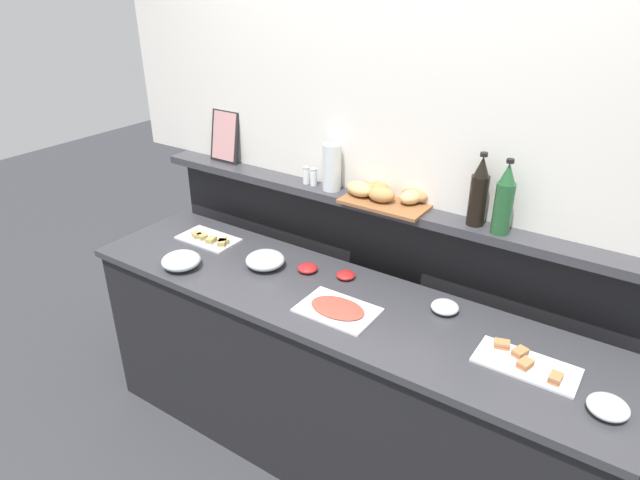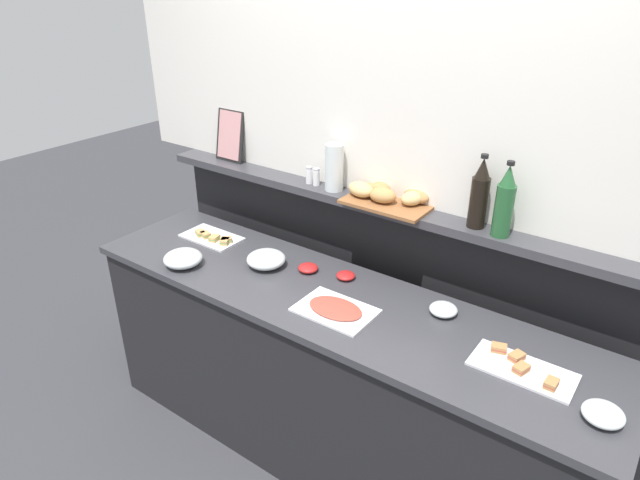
{
  "view_description": "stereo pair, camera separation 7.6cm",
  "coord_description": "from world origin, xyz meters",
  "px_view_note": "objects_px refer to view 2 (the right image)",
  "views": [
    {
      "loc": [
        1.11,
        -1.74,
        2.23
      ],
      "look_at": [
        -0.13,
        0.1,
        1.13
      ],
      "focal_mm": 31.28,
      "sensor_mm": 36.0,
      "label": 1
    },
    {
      "loc": [
        1.17,
        -1.7,
        2.23
      ],
      "look_at": [
        -0.13,
        0.1,
        1.13
      ],
      "focal_mm": 31.28,
      "sensor_mm": 36.0,
      "label": 2
    }
  ],
  "objects_px": {
    "glass_bowl_large": "(266,260)",
    "glass_bowl_medium": "(603,415)",
    "condiment_bowl_cream": "(308,268)",
    "salt_shaker": "(309,175)",
    "sandwich_platter_front": "(522,369)",
    "pepper_shaker": "(316,177)",
    "glass_bowl_small": "(183,259)",
    "wine_bottle_dark": "(479,195)",
    "framed_picture": "(230,135)",
    "glass_bowl_extra": "(443,310)",
    "cold_cuts_platter": "(335,309)",
    "water_carafe": "(334,167)",
    "wine_bottle_green": "(505,203)",
    "sandwich_platter_rear": "(212,237)",
    "bread_basket": "(386,195)",
    "condiment_bowl_dark": "(346,276)"
  },
  "relations": [
    {
      "from": "glass_bowl_large",
      "to": "glass_bowl_medium",
      "type": "bearing_deg",
      "value": -5.15
    },
    {
      "from": "condiment_bowl_cream",
      "to": "salt_shaker",
      "type": "height_order",
      "value": "salt_shaker"
    },
    {
      "from": "sandwich_platter_front",
      "to": "pepper_shaker",
      "type": "xyz_separation_m",
      "value": [
        -1.21,
        0.41,
        0.34
      ]
    },
    {
      "from": "glass_bowl_small",
      "to": "wine_bottle_dark",
      "type": "distance_m",
      "value": 1.4
    },
    {
      "from": "pepper_shaker",
      "to": "framed_picture",
      "type": "xyz_separation_m",
      "value": [
        -0.62,
        0.04,
        0.1
      ]
    },
    {
      "from": "glass_bowl_medium",
      "to": "salt_shaker",
      "type": "bearing_deg",
      "value": 162.03
    },
    {
      "from": "glass_bowl_medium",
      "to": "glass_bowl_extra",
      "type": "bearing_deg",
      "value": 158.85
    },
    {
      "from": "salt_shaker",
      "to": "cold_cuts_platter",
      "type": "bearing_deg",
      "value": -44.3
    },
    {
      "from": "glass_bowl_small",
      "to": "water_carafe",
      "type": "relative_size",
      "value": 0.81
    },
    {
      "from": "condiment_bowl_cream",
      "to": "wine_bottle_green",
      "type": "xyz_separation_m",
      "value": [
        0.79,
        0.26,
        0.44
      ]
    },
    {
      "from": "condiment_bowl_cream",
      "to": "framed_picture",
      "type": "bearing_deg",
      "value": 157.54
    },
    {
      "from": "glass_bowl_medium",
      "to": "salt_shaker",
      "type": "height_order",
      "value": "salt_shaker"
    },
    {
      "from": "sandwich_platter_rear",
      "to": "framed_picture",
      "type": "bearing_deg",
      "value": 115.41
    },
    {
      "from": "glass_bowl_large",
      "to": "glass_bowl_small",
      "type": "bearing_deg",
      "value": -145.29
    },
    {
      "from": "sandwich_platter_front",
      "to": "bread_basket",
      "type": "height_order",
      "value": "bread_basket"
    },
    {
      "from": "bread_basket",
      "to": "water_carafe",
      "type": "xyz_separation_m",
      "value": [
        -0.29,
        -0.01,
        0.08
      ]
    },
    {
      "from": "cold_cuts_platter",
      "to": "glass_bowl_large",
      "type": "distance_m",
      "value": 0.51
    },
    {
      "from": "cold_cuts_platter",
      "to": "sandwich_platter_rear",
      "type": "bearing_deg",
      "value": 168.87
    },
    {
      "from": "cold_cuts_platter",
      "to": "water_carafe",
      "type": "bearing_deg",
      "value": 125.56
    },
    {
      "from": "condiment_bowl_dark",
      "to": "condiment_bowl_cream",
      "type": "bearing_deg",
      "value": -165.55
    },
    {
      "from": "sandwich_platter_rear",
      "to": "cold_cuts_platter",
      "type": "bearing_deg",
      "value": -11.13
    },
    {
      "from": "pepper_shaker",
      "to": "bread_basket",
      "type": "height_order",
      "value": "pepper_shaker"
    },
    {
      "from": "condiment_bowl_dark",
      "to": "bread_basket",
      "type": "bearing_deg",
      "value": 77.46
    },
    {
      "from": "sandwich_platter_front",
      "to": "glass_bowl_large",
      "type": "height_order",
      "value": "glass_bowl_large"
    },
    {
      "from": "glass_bowl_small",
      "to": "glass_bowl_extra",
      "type": "distance_m",
      "value": 1.24
    },
    {
      "from": "glass_bowl_extra",
      "to": "salt_shaker",
      "type": "height_order",
      "value": "salt_shaker"
    },
    {
      "from": "glass_bowl_large",
      "to": "bread_basket",
      "type": "relative_size",
      "value": 0.45
    },
    {
      "from": "cold_cuts_platter",
      "to": "condiment_bowl_cream",
      "type": "relative_size",
      "value": 3.41
    },
    {
      "from": "glass_bowl_large",
      "to": "salt_shaker",
      "type": "xyz_separation_m",
      "value": [
        -0.01,
        0.36,
        0.32
      ]
    },
    {
      "from": "glass_bowl_small",
      "to": "pepper_shaker",
      "type": "height_order",
      "value": "pepper_shaker"
    },
    {
      "from": "condiment_bowl_dark",
      "to": "pepper_shaker",
      "type": "height_order",
      "value": "pepper_shaker"
    },
    {
      "from": "water_carafe",
      "to": "condiment_bowl_dark",
      "type": "bearing_deg",
      "value": -45.3
    },
    {
      "from": "wine_bottle_dark",
      "to": "salt_shaker",
      "type": "height_order",
      "value": "wine_bottle_dark"
    },
    {
      "from": "cold_cuts_platter",
      "to": "condiment_bowl_dark",
      "type": "bearing_deg",
      "value": 114.57
    },
    {
      "from": "condiment_bowl_cream",
      "to": "salt_shaker",
      "type": "relative_size",
      "value": 1.09
    },
    {
      "from": "sandwich_platter_rear",
      "to": "salt_shaker",
      "type": "height_order",
      "value": "salt_shaker"
    },
    {
      "from": "glass_bowl_extra",
      "to": "salt_shaker",
      "type": "bearing_deg",
      "value": 164.53
    },
    {
      "from": "condiment_bowl_dark",
      "to": "water_carafe",
      "type": "bearing_deg",
      "value": 134.7
    },
    {
      "from": "salt_shaker",
      "to": "water_carafe",
      "type": "relative_size",
      "value": 0.38
    },
    {
      "from": "condiment_bowl_dark",
      "to": "bread_basket",
      "type": "relative_size",
      "value": 0.21
    },
    {
      "from": "bread_basket",
      "to": "framed_picture",
      "type": "relative_size",
      "value": 1.45
    },
    {
      "from": "condiment_bowl_cream",
      "to": "water_carafe",
      "type": "distance_m",
      "value": 0.5
    },
    {
      "from": "condiment_bowl_dark",
      "to": "water_carafe",
      "type": "height_order",
      "value": "water_carafe"
    },
    {
      "from": "condiment_bowl_dark",
      "to": "pepper_shaker",
      "type": "xyz_separation_m",
      "value": [
        -0.34,
        0.24,
        0.34
      ]
    },
    {
      "from": "condiment_bowl_cream",
      "to": "sandwich_platter_rear",
      "type": "bearing_deg",
      "value": -177.6
    },
    {
      "from": "condiment_bowl_dark",
      "to": "salt_shaker",
      "type": "bearing_deg",
      "value": 148.47
    },
    {
      "from": "cold_cuts_platter",
      "to": "glass_bowl_small",
      "type": "distance_m",
      "value": 0.82
    },
    {
      "from": "sandwich_platter_front",
      "to": "bread_basket",
      "type": "xyz_separation_m",
      "value": [
        -0.81,
        0.42,
        0.34
      ]
    },
    {
      "from": "pepper_shaker",
      "to": "framed_picture",
      "type": "height_order",
      "value": "framed_picture"
    },
    {
      "from": "cold_cuts_platter",
      "to": "bread_basket",
      "type": "xyz_separation_m",
      "value": [
        -0.06,
        0.5,
        0.34
      ]
    }
  ]
}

